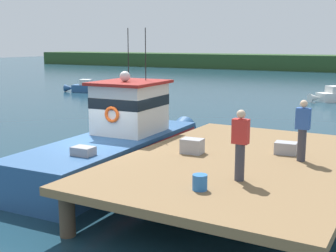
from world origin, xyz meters
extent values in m
plane|color=#193847|center=(0.00, 0.00, 0.00)|extent=(200.00, 200.00, 0.00)
cylinder|color=#4C3D2D|center=(2.20, -4.10, 0.50)|extent=(0.36, 0.36, 1.00)
cylinder|color=#4C3D2D|center=(2.20, 4.10, 0.50)|extent=(0.36, 0.36, 1.00)
cube|color=olive|center=(4.80, 0.00, 1.10)|extent=(6.00, 9.00, 0.20)
cube|color=#285184|center=(0.20, 0.27, 0.55)|extent=(2.88, 8.11, 1.10)
cone|color=#285184|center=(-0.03, 5.17, 0.55)|extent=(1.18, 1.85, 1.10)
cube|color=#A31919|center=(0.20, 0.27, 1.00)|extent=(2.89, 7.95, 0.12)
cube|color=#285184|center=(0.20, 0.27, 1.16)|extent=(2.92, 8.11, 0.12)
cube|color=silver|center=(0.14, 1.47, 2.00)|extent=(2.00, 2.29, 1.80)
cube|color=black|center=(0.14, 1.47, 2.31)|extent=(2.02, 2.31, 0.36)
cube|color=maroon|center=(0.14, 1.47, 2.95)|extent=(2.26, 2.60, 0.10)
sphere|color=white|center=(0.16, 1.17, 3.18)|extent=(0.36, 0.36, 0.36)
cylinder|color=black|center=(-0.23, 1.95, 3.90)|extent=(0.03, 0.03, 1.80)
cylinder|color=black|center=(0.47, 1.99, 3.90)|extent=(0.03, 0.03, 1.80)
cube|color=#939399|center=(0.85, -1.90, 1.28)|extent=(0.62, 0.47, 0.36)
torus|color=orange|center=(-0.07, -2.54, 1.16)|extent=(0.59, 0.59, 0.12)
torus|color=#EA5119|center=(0.20, 0.33, 2.00)|extent=(0.54, 0.13, 0.54)
cube|color=#9E9EA3|center=(3.35, -0.14, 1.41)|extent=(0.63, 0.48, 0.42)
cube|color=#9E9EA3|center=(5.69, 1.09, 1.37)|extent=(0.64, 0.50, 0.34)
cylinder|color=#2866B2|center=(4.93, -2.96, 1.37)|extent=(0.32, 0.32, 0.34)
cylinder|color=#383842|center=(6.24, 0.53, 1.63)|extent=(0.22, 0.22, 0.86)
cube|color=#2D56A8|center=(6.24, 0.53, 2.34)|extent=(0.36, 0.22, 0.56)
sphere|color=beige|center=(6.24, 0.53, 2.73)|extent=(0.20, 0.20, 0.20)
cylinder|color=#383842|center=(5.42, -1.90, 1.63)|extent=(0.22, 0.22, 0.86)
cube|color=red|center=(5.42, -1.90, 2.34)|extent=(0.36, 0.22, 0.56)
sphere|color=beige|center=(5.42, -1.90, 2.73)|extent=(0.20, 0.20, 0.20)
cube|color=#285184|center=(-16.33, 19.78, 0.32)|extent=(3.70, 2.10, 0.64)
cone|color=#285184|center=(-18.44, 19.13, 0.32)|extent=(1.03, 0.87, 0.64)
cube|color=silver|center=(-16.92, 19.60, 0.88)|extent=(1.10, 1.12, 0.48)
cone|color=white|center=(2.19, 22.41, 0.33)|extent=(1.09, 1.11, 0.66)
cube|color=silver|center=(3.29, 23.60, 0.90)|extent=(1.29, 1.28, 0.49)
camera|label=1|loc=(8.83, -11.24, 4.29)|focal=47.83mm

